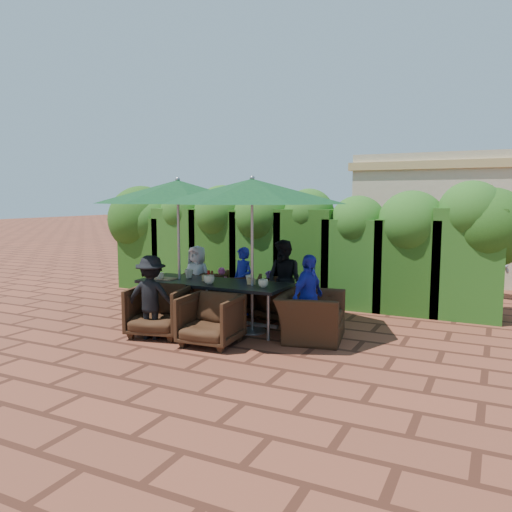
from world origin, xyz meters
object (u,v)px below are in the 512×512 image
at_px(chair_near_left, 159,308).
at_px(umbrella_left, 178,192).
at_px(dining_table, 213,286).
at_px(chair_far_right, 282,297).
at_px(chair_end_right, 311,309).
at_px(umbrella_right, 252,191).
at_px(chair_far_mid, 240,292).
at_px(chair_near_right, 211,317).
at_px(chair_far_left, 206,288).

bearing_deg(chair_near_left, umbrella_left, 88.18).
relative_size(dining_table, chair_far_right, 3.20).
bearing_deg(chair_end_right, umbrella_left, 80.97).
bearing_deg(chair_end_right, chair_near_left, 100.81).
height_order(umbrella_right, chair_far_mid, umbrella_right).
bearing_deg(chair_end_right, chair_far_right, 32.56).
distance_m(chair_far_mid, chair_near_left, 1.93).
bearing_deg(chair_far_mid, umbrella_right, 104.01).
relative_size(umbrella_left, chair_end_right, 2.54).
distance_m(umbrella_left, chair_near_left, 1.96).
distance_m(dining_table, chair_end_right, 1.71).
bearing_deg(dining_table, chair_end_right, 0.38).
relative_size(chair_far_mid, chair_near_right, 0.97).
xyz_separation_m(chair_far_left, chair_near_left, (0.34, -1.91, 0.02)).
bearing_deg(chair_near_right, dining_table, 115.33).
distance_m(dining_table, chair_far_mid, 1.08).
height_order(dining_table, umbrella_left, umbrella_left).
distance_m(dining_table, chair_far_right, 1.28).
xyz_separation_m(umbrella_left, chair_end_right, (2.32, 0.07, -1.75)).
distance_m(umbrella_left, chair_near_right, 2.30).
bearing_deg(chair_far_right, umbrella_left, 53.81).
relative_size(umbrella_right, chair_far_mid, 3.87).
relative_size(chair_far_mid, chair_far_right, 0.99).
bearing_deg(chair_end_right, chair_far_left, 56.48).
relative_size(chair_far_mid, chair_near_left, 0.92).
relative_size(chair_near_right, chair_end_right, 0.76).
relative_size(umbrella_left, chair_near_right, 3.34).
xyz_separation_m(umbrella_right, chair_far_right, (0.10, 0.96, -1.82)).
xyz_separation_m(umbrella_left, chair_near_left, (0.16, -0.79, -1.79)).
xyz_separation_m(chair_far_right, chair_near_left, (-1.30, -1.78, 0.03)).
relative_size(chair_far_left, chair_far_right, 1.03).
distance_m(chair_near_left, chair_near_right, 0.97).
xyz_separation_m(dining_table, chair_end_right, (1.70, 0.01, -0.21)).
height_order(dining_table, chair_far_right, chair_far_right).
height_order(chair_far_left, chair_far_right, chair_far_left).
bearing_deg(chair_near_left, chair_far_right, 40.74).
bearing_deg(chair_far_right, chair_far_mid, 12.51).
relative_size(umbrella_left, chair_far_left, 3.32).
xyz_separation_m(dining_table, umbrella_left, (-0.63, -0.06, 1.54)).
height_order(umbrella_left, chair_end_right, umbrella_left).
height_order(chair_far_left, chair_end_right, chair_end_right).
distance_m(chair_far_right, chair_end_right, 1.27).
distance_m(chair_far_mid, chair_end_right, 2.03).
bearing_deg(chair_end_right, dining_table, 79.65).
distance_m(umbrella_left, chair_end_right, 2.91).
bearing_deg(chair_near_right, chair_far_right, 76.34).
bearing_deg(chair_far_left, dining_table, 106.64).
bearing_deg(umbrella_right, chair_far_left, 144.66).
distance_m(umbrella_left, chair_far_left, 2.13).
relative_size(chair_far_right, chair_near_right, 0.98).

